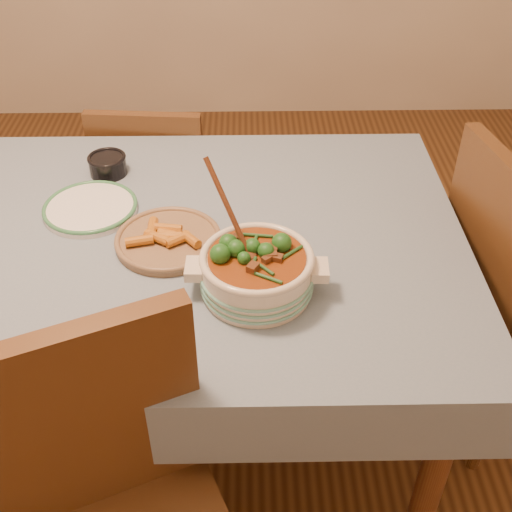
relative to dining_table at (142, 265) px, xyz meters
The scene contains 7 objects.
floor 0.66m from the dining_table, ahead, with size 4.50×4.50×0.00m, color #442713.
dining_table is the anchor object (origin of this frame).
stew_casserole 0.40m from the dining_table, 34.78° to the right, with size 0.32×0.26×0.31m.
white_plate 0.21m from the dining_table, 140.04° to the left, with size 0.29×0.29×0.02m.
condiment_bowl 0.36m from the dining_table, 111.68° to the left, with size 0.13×0.13×0.06m.
fried_plate 0.14m from the dining_table, 19.22° to the right, with size 0.33×0.33×0.05m.
chair_far 0.70m from the dining_table, 94.02° to the left, with size 0.41×0.41×0.82m.
Camera 1 is at (0.28, -1.31, 1.75)m, focal length 45.00 mm.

